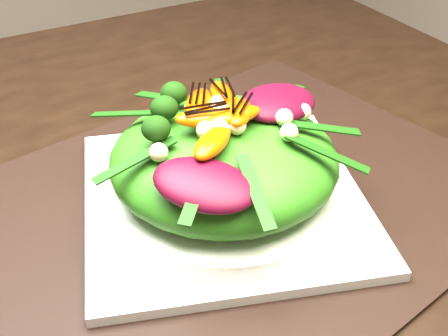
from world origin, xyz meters
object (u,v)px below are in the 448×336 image
placemat (224,205)px  orange_segment (215,106)px  plate_base (224,199)px  lettuce_mound (224,159)px  salad_bowl (224,188)px

placemat → orange_segment: bearing=79.6°
plate_base → lettuce_mound: size_ratio=1.24×
placemat → salad_bowl: salad_bowl is taller
plate_base → salad_bowl: size_ratio=1.13×
placemat → plate_base: plate_base is taller
placemat → lettuce_mound: lettuce_mound is taller
orange_segment → salad_bowl: bearing=-100.4°
lettuce_mound → orange_segment: orange_segment is taller
orange_segment → plate_base: bearing=-100.4°
plate_base → lettuce_mound: bearing=90.0°
lettuce_mound → placemat: bearing=-90.0°
placemat → orange_segment: 0.10m
plate_base → salad_bowl: (0.00, 0.00, 0.01)m
placemat → plate_base: size_ratio=2.04×
salad_bowl → lettuce_mound: 0.03m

